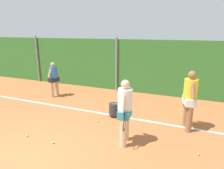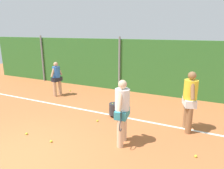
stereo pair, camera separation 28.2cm
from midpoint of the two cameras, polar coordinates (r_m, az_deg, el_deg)
ground_plane at (r=6.81m, az=-12.20°, el=-11.58°), size 27.02×27.02×0.00m
hedge_fence_backdrop at (r=10.36m, az=3.25°, el=5.52°), size 17.56×0.25×2.61m
fence_post_left at (r=12.96m, az=-18.48°, el=6.97°), size 0.10×0.10×2.74m
fence_post_center at (r=10.19m, az=2.89°, el=5.73°), size 0.10×0.10×2.74m
court_baseline_paint at (r=7.92m, az=-5.69°, el=-7.35°), size 12.83×0.10×0.01m
player_foreground_near at (r=5.35m, az=4.43°, el=-6.98°), size 0.39×0.81×1.80m
player_midcourt at (r=6.52m, az=22.30°, el=-3.67°), size 0.46×0.80×1.86m
player_backcourt_far at (r=9.75m, az=-14.60°, el=2.08°), size 0.35×0.67×1.61m
ball_hopper at (r=7.26m, az=1.72°, el=-6.96°), size 0.36×0.36×0.51m
tennis_ball_0 at (r=5.67m, az=24.01°, el=-18.06°), size 0.07×0.07×0.07m
tennis_ball_1 at (r=6.02m, az=-15.52°, el=-15.23°), size 0.07×0.07×0.07m
tennis_ball_2 at (r=6.63m, az=-21.89°, el=-12.80°), size 0.07×0.07×0.07m
tennis_ball_3 at (r=10.51m, az=-11.04°, el=-1.71°), size 0.07×0.07×0.07m
tennis_ball_5 at (r=6.98m, az=-2.97°, el=-10.22°), size 0.07×0.07×0.07m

